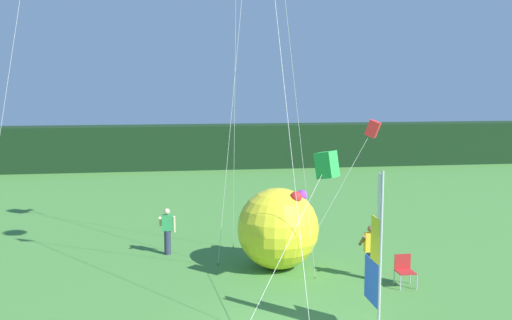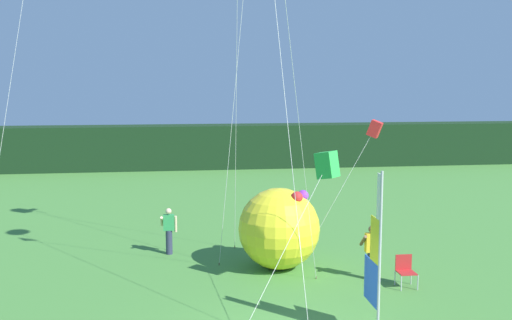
% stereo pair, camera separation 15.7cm
% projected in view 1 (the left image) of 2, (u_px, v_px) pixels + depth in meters
% --- Properties ---
extents(distant_treeline, '(80.00, 2.40, 2.88)m').
position_uv_depth(distant_treeline, '(205.00, 147.00, 39.73)').
color(distant_treeline, black).
rests_on(distant_treeline, ground).
extents(banner_flag, '(0.06, 1.03, 3.86)m').
position_uv_depth(banner_flag, '(376.00, 257.00, 13.32)').
color(banner_flag, '#B7B7BC').
rests_on(banner_flag, ground).
extents(person_near_banner, '(0.55, 0.48, 1.61)m').
position_uv_depth(person_near_banner, '(370.00, 251.00, 17.32)').
color(person_near_banner, '#2D334C').
rests_on(person_near_banner, ground).
extents(person_mid_field, '(0.55, 0.48, 1.57)m').
position_uv_depth(person_mid_field, '(167.00, 230.00, 19.82)').
color(person_mid_field, '#2D334C').
rests_on(person_mid_field, ground).
extents(inflatable_balloon, '(2.52, 2.52, 2.52)m').
position_uv_depth(inflatable_balloon, '(278.00, 228.00, 18.29)').
color(inflatable_balloon, yellow).
rests_on(inflatable_balloon, ground).
extents(folding_chair, '(0.51, 0.51, 0.89)m').
position_uv_depth(folding_chair, '(404.00, 268.00, 16.78)').
color(folding_chair, '#BCBCC1').
rests_on(folding_chair, ground).
extents(kite_green_box_2, '(2.93, 2.68, 3.99)m').
position_uv_depth(kite_green_box_2, '(327.00, 165.00, 15.39)').
color(kite_green_box_2, brown).
rests_on(kite_green_box_2, ground).
extents(kite_red_box_5, '(2.95, 1.09, 4.50)m').
position_uv_depth(kite_red_box_5, '(372.00, 130.00, 19.96)').
color(kite_red_box_5, brown).
rests_on(kite_red_box_5, ground).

